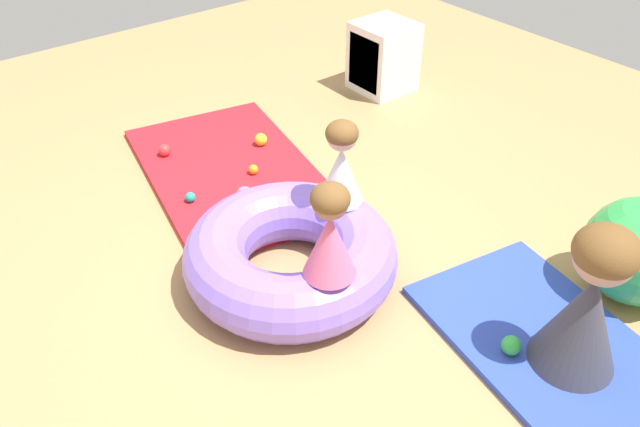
{
  "coord_description": "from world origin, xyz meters",
  "views": [
    {
      "loc": [
        2.19,
        -1.55,
        2.41
      ],
      "look_at": [
        0.03,
        0.16,
        0.36
      ],
      "focal_mm": 36.26,
      "sensor_mm": 36.0,
      "label": 1
    }
  ],
  "objects_px": {
    "inflatable_cushion": "(291,255)",
    "play_ball_orange": "(253,169)",
    "child_in_white": "(341,163)",
    "play_ball_yellow": "(261,139)",
    "play_ball_pink": "(245,195)",
    "play_ball_green": "(511,345)",
    "play_ball_red": "(165,150)",
    "exercise_ball_large": "(638,251)",
    "child_in_pink": "(330,232)",
    "play_ball_teal": "(190,197)",
    "adult_seated": "(589,302)",
    "storage_cube": "(381,57)"
  },
  "relations": [
    {
      "from": "child_in_pink",
      "to": "play_ball_pink",
      "type": "bearing_deg",
      "value": -66.18
    },
    {
      "from": "child_in_pink",
      "to": "storage_cube",
      "type": "height_order",
      "value": "child_in_pink"
    },
    {
      "from": "play_ball_pink",
      "to": "play_ball_green",
      "type": "bearing_deg",
      "value": 9.7
    },
    {
      "from": "child_in_white",
      "to": "storage_cube",
      "type": "distance_m",
      "value": 2.15
    },
    {
      "from": "play_ball_pink",
      "to": "play_ball_yellow",
      "type": "height_order",
      "value": "play_ball_pink"
    },
    {
      "from": "play_ball_yellow",
      "to": "storage_cube",
      "type": "xyz_separation_m",
      "value": [
        -0.21,
        1.34,
        0.2
      ]
    },
    {
      "from": "play_ball_red",
      "to": "play_ball_green",
      "type": "bearing_deg",
      "value": 9.49
    },
    {
      "from": "play_ball_teal",
      "to": "play_ball_yellow",
      "type": "distance_m",
      "value": 0.8
    },
    {
      "from": "inflatable_cushion",
      "to": "play_ball_green",
      "type": "distance_m",
      "value": 1.2
    },
    {
      "from": "inflatable_cushion",
      "to": "play_ball_teal",
      "type": "distance_m",
      "value": 0.95
    },
    {
      "from": "storage_cube",
      "to": "play_ball_green",
      "type": "bearing_deg",
      "value": -30.53
    },
    {
      "from": "storage_cube",
      "to": "exercise_ball_large",
      "type": "bearing_deg",
      "value": -13.74
    },
    {
      "from": "play_ball_orange",
      "to": "play_ball_green",
      "type": "bearing_deg",
      "value": 2.54
    },
    {
      "from": "play_ball_green",
      "to": "play_ball_orange",
      "type": "xyz_separation_m",
      "value": [
        -2.06,
        -0.09,
        -0.01
      ]
    },
    {
      "from": "play_ball_orange",
      "to": "play_ball_yellow",
      "type": "distance_m",
      "value": 0.38
    },
    {
      "from": "inflatable_cushion",
      "to": "play_ball_orange",
      "type": "height_order",
      "value": "inflatable_cushion"
    },
    {
      "from": "play_ball_red",
      "to": "play_ball_pink",
      "type": "height_order",
      "value": "play_ball_pink"
    },
    {
      "from": "child_in_pink",
      "to": "adult_seated",
      "type": "relative_size",
      "value": 0.65
    },
    {
      "from": "inflatable_cushion",
      "to": "exercise_ball_large",
      "type": "xyz_separation_m",
      "value": [
        1.19,
        1.34,
        0.11
      ]
    },
    {
      "from": "exercise_ball_large",
      "to": "play_ball_teal",
      "type": "bearing_deg",
      "value": -145.97
    },
    {
      "from": "inflatable_cushion",
      "to": "play_ball_green",
      "type": "relative_size",
      "value": 12.12
    },
    {
      "from": "play_ball_red",
      "to": "play_ball_pink",
      "type": "distance_m",
      "value": 0.82
    },
    {
      "from": "play_ball_teal",
      "to": "play_ball_green",
      "type": "distance_m",
      "value": 2.12
    },
    {
      "from": "play_ball_red",
      "to": "child_in_white",
      "type": "bearing_deg",
      "value": 12.76
    },
    {
      "from": "adult_seated",
      "to": "play_ball_orange",
      "type": "relative_size",
      "value": 11.63
    },
    {
      "from": "child_in_pink",
      "to": "play_ball_yellow",
      "type": "distance_m",
      "value": 1.84
    },
    {
      "from": "play_ball_yellow",
      "to": "exercise_ball_large",
      "type": "relative_size",
      "value": 0.16
    },
    {
      "from": "play_ball_teal",
      "to": "storage_cube",
      "type": "bearing_deg",
      "value": 103.75
    },
    {
      "from": "adult_seated",
      "to": "storage_cube",
      "type": "distance_m",
      "value": 3.05
    },
    {
      "from": "child_in_white",
      "to": "play_ball_pink",
      "type": "relative_size",
      "value": 4.52
    },
    {
      "from": "child_in_white",
      "to": "inflatable_cushion",
      "type": "bearing_deg",
      "value": 173.14
    },
    {
      "from": "storage_cube",
      "to": "play_ball_orange",
      "type": "bearing_deg",
      "value": -72.97
    },
    {
      "from": "inflatable_cushion",
      "to": "play_ball_yellow",
      "type": "height_order",
      "value": "inflatable_cushion"
    },
    {
      "from": "play_ball_pink",
      "to": "child_in_pink",
      "type": "bearing_deg",
      "value": -11.17
    },
    {
      "from": "play_ball_pink",
      "to": "exercise_ball_large",
      "type": "xyz_separation_m",
      "value": [
        1.91,
        1.17,
        0.19
      ]
    },
    {
      "from": "inflatable_cushion",
      "to": "child_in_white",
      "type": "height_order",
      "value": "child_in_white"
    },
    {
      "from": "child_in_white",
      "to": "play_ball_green",
      "type": "distance_m",
      "value": 1.25
    },
    {
      "from": "play_ball_red",
      "to": "exercise_ball_large",
      "type": "distance_m",
      "value": 3.03
    },
    {
      "from": "play_ball_red",
      "to": "play_ball_orange",
      "type": "bearing_deg",
      "value": 31.12
    },
    {
      "from": "child_in_pink",
      "to": "play_ball_orange",
      "type": "relative_size",
      "value": 7.52
    },
    {
      "from": "play_ball_green",
      "to": "exercise_ball_large",
      "type": "relative_size",
      "value": 0.17
    },
    {
      "from": "child_in_pink",
      "to": "exercise_ball_large",
      "type": "xyz_separation_m",
      "value": [
        0.8,
        1.39,
        -0.31
      ]
    },
    {
      "from": "adult_seated",
      "to": "play_ball_orange",
      "type": "height_order",
      "value": "adult_seated"
    },
    {
      "from": "play_ball_red",
      "to": "exercise_ball_large",
      "type": "height_order",
      "value": "exercise_ball_large"
    },
    {
      "from": "inflatable_cushion",
      "to": "play_ball_green",
      "type": "xyz_separation_m",
      "value": [
        1.1,
        0.49,
        -0.09
      ]
    },
    {
      "from": "play_ball_red",
      "to": "adult_seated",
      "type": "bearing_deg",
      "value": 12.43
    },
    {
      "from": "play_ball_yellow",
      "to": "play_ball_pink",
      "type": "bearing_deg",
      "value": -42.47
    },
    {
      "from": "play_ball_teal",
      "to": "storage_cube",
      "type": "relative_size",
      "value": 0.11
    },
    {
      "from": "play_ball_red",
      "to": "play_ball_green",
      "type": "distance_m",
      "value": 2.67
    },
    {
      "from": "adult_seated",
      "to": "exercise_ball_large",
      "type": "relative_size",
      "value": 1.37
    }
  ]
}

